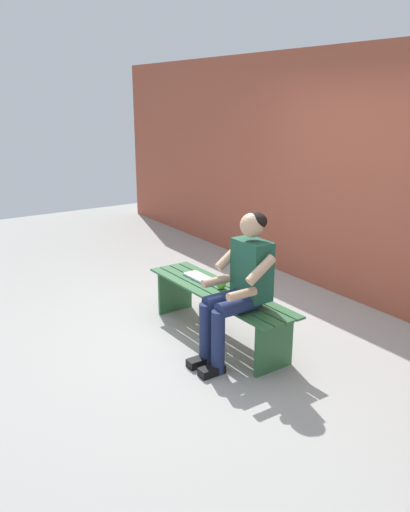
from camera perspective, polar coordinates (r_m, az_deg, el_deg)
ground_plane at (r=5.50m, az=-14.37°, el=-6.85°), size 10.00×7.00×0.04m
brick_wall at (r=6.12m, az=13.62°, el=8.96°), size 9.50×0.24×2.68m
bench_near at (r=4.79m, az=1.50°, el=-5.00°), size 1.78×0.48×0.47m
person_seated at (r=4.27m, az=3.86°, el=-2.86°), size 0.50×0.69×1.28m
apple at (r=4.76m, az=1.81°, el=-3.14°), size 0.09×0.09×0.09m
book_open at (r=5.01m, az=-0.46°, el=-2.47°), size 0.42×0.17×0.02m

